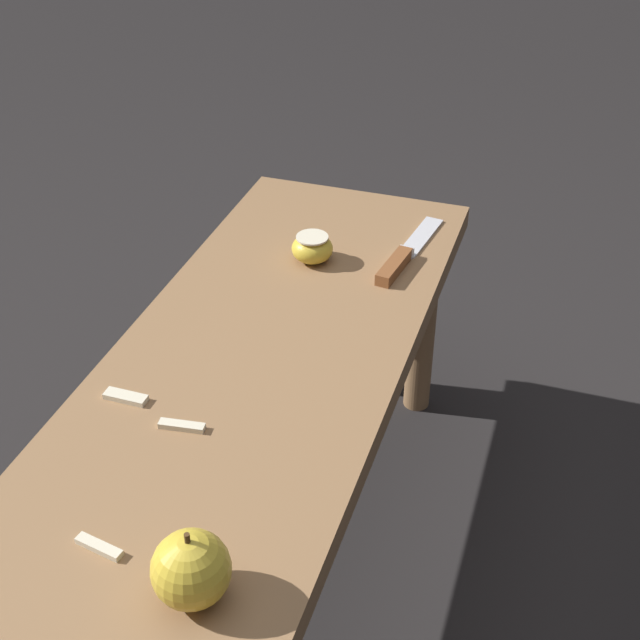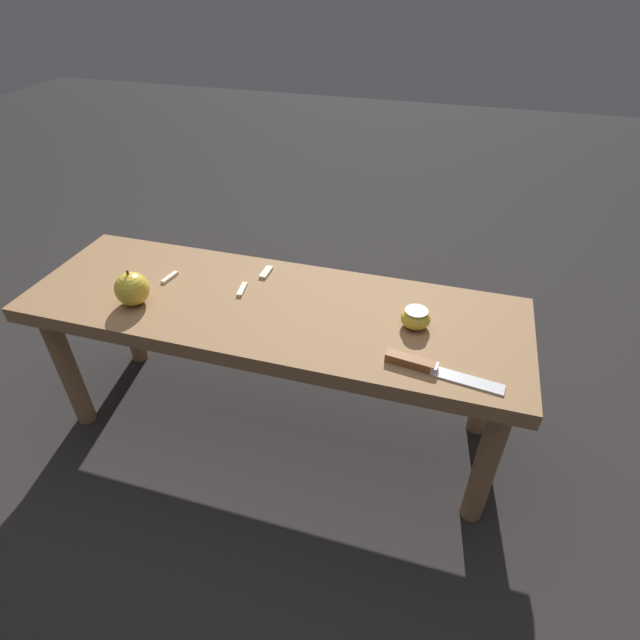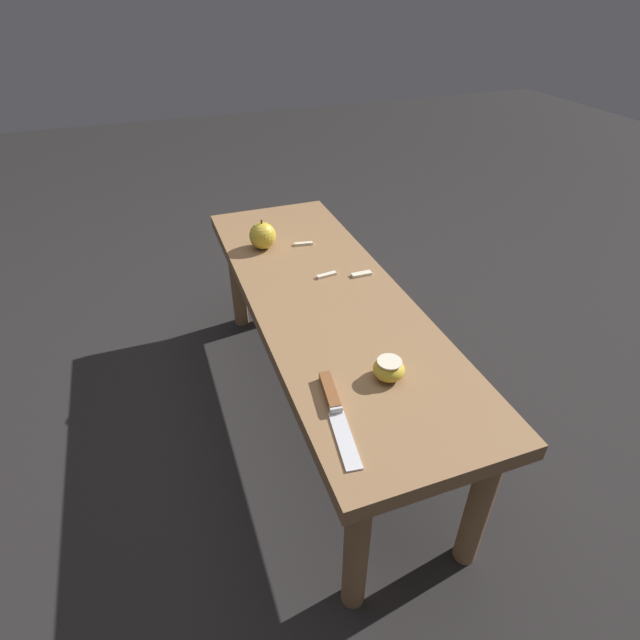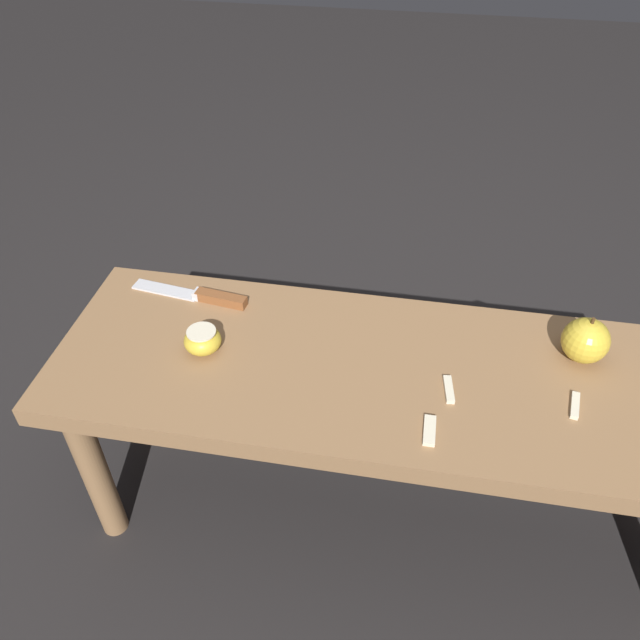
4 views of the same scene
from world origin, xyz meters
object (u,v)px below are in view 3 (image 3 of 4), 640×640
Objects in this scene: apple_whole at (263,236)px; apple_cut at (389,369)px; wooden_bench at (326,313)px; knife at (334,404)px.

apple_cut is at bearing -171.67° from apple_whole.
knife reaches higher than wooden_bench.
knife is at bearing 106.50° from apple_cut.
apple_cut is (0.04, -0.14, 0.02)m from knife.
wooden_bench is 5.02× the size of knife.
wooden_bench is at bearing -164.37° from apple_whole.
apple_cut reaches higher than knife.
knife is 0.15m from apple_cut.
knife is 0.73m from apple_whole.
knife is 3.64× the size of apple_cut.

